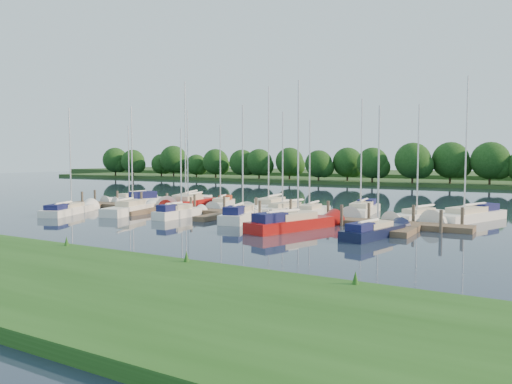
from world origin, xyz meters
The scene contains 23 objects.
ground centered at (0.00, 0.00, 0.00)m, with size 260.00×260.00×0.00m, color #1B2836.
dock centered at (0.00, 7.31, 0.20)m, with size 40.00×6.00×0.40m.
mooring_pilings centered at (0.00, 8.43, 0.60)m, with size 38.24×2.84×2.00m.
far_shore centered at (0.00, 75.00, 0.30)m, with size 180.00×30.00×0.60m, color #1E3B17.
distant_hill centered at (0.00, 100.00, 0.70)m, with size 220.00×40.00×1.40m, color #335123.
treeline centered at (-0.90, 62.22, 4.10)m, with size 144.58×8.86×8.10m.
sailboat_n_0 centered at (-17.60, 13.41, 0.27)m, with size 2.22×7.20×9.19m.
motorboat centered at (-14.73, 12.07, 0.36)m, with size 3.21×6.04×1.74m.
sailboat_n_2 centered at (-9.53, 13.54, 0.28)m, with size 5.39×10.90×13.73m.
sailboat_n_3 centered at (-7.97, 12.09, 0.29)m, with size 2.55×8.16×10.51m.
sailboat_n_4 centered at (-4.91, 13.48, 0.32)m, with size 3.60×6.78×8.81m.
sailboat_n_5 centered at (0.91, 13.31, 0.28)m, with size 3.15×9.85×12.43m.
sailboat_n_6 centered at (3.59, 11.25, 0.28)m, with size 3.85×7.49×9.68m.
sailboat_n_7 centered at (6.08, 11.41, 0.27)m, with size 1.96×6.85×8.78m.
sailboat_n_8 centered at (9.65, 14.82, 0.32)m, with size 2.81×8.58×10.81m.
sailboat_n_9 centered at (15.11, 12.92, 0.27)m, with size 3.78×7.72×9.81m.
sailboat_n_10 centered at (18.65, 14.47, 0.33)m, with size 5.08×9.47×12.10m.
sailboat_s_0 centered at (-13.79, 1.65, 0.31)m, with size 4.33×7.88×10.06m.
sailboat_s_1 centered at (-8.91, 4.59, 0.29)m, with size 3.38×7.99×10.31m.
sailboat_s_2 centered at (-3.20, 4.46, 0.34)m, with size 1.52×6.08×8.09m.
sailboat_s_3 centered at (2.61, 5.38, 0.34)m, with size 3.46×7.65×9.93m.
sailboat_s_4 centered at (8.51, 3.06, 0.34)m, with size 4.19×8.69×11.16m.
sailboat_s_5 centered at (14.59, 2.72, 0.31)m, with size 2.79×7.01×8.90m.
Camera 1 is at (24.27, -29.07, 5.21)m, focal length 35.00 mm.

